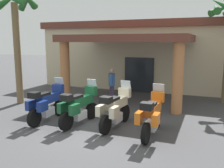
{
  "coord_description": "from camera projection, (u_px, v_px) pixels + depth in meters",
  "views": [
    {
      "loc": [
        3.44,
        -7.63,
        3.08
      ],
      "look_at": [
        -0.18,
        2.65,
        1.2
      ],
      "focal_mm": 39.99,
      "sensor_mm": 36.0,
      "label": 1
    }
  ],
  "objects": [
    {
      "name": "pedestrian",
      "position": [
        112.0,
        83.0,
        12.61
      ],
      "size": [
        0.43,
        0.37,
        1.73
      ],
      "rotation": [
        0.0,
        0.0,
        4.03
      ],
      "color": "#3F334C",
      "rests_on": "ground_plane"
    },
    {
      "name": "palm_tree_roadside",
      "position": [
        16.0,
        19.0,
        11.88
      ],
      "size": [
        2.14,
        2.15,
        5.68
      ],
      "color": "brown",
      "rests_on": "ground_plane"
    },
    {
      "name": "motorcycle_orange",
      "position": [
        152.0,
        115.0,
        8.13
      ],
      "size": [
        0.73,
        2.21,
        1.61
      ],
      "rotation": [
        0.0,
        0.0,
        1.51
      ],
      "color": "black",
      "rests_on": "ground_plane"
    },
    {
      "name": "motorcycle_blue",
      "position": [
        47.0,
        103.0,
        9.64
      ],
      "size": [
        0.72,
        2.21,
        1.61
      ],
      "rotation": [
        0.0,
        0.0,
        1.51
      ],
      "color": "black",
      "rests_on": "ground_plane"
    },
    {
      "name": "ground_plane",
      "position": [
        92.0,
        130.0,
        8.74
      ],
      "size": [
        80.0,
        80.0,
        0.0
      ],
      "primitive_type": "plane",
      "color": "#424244"
    },
    {
      "name": "motorcycle_green",
      "position": [
        79.0,
        106.0,
        9.22
      ],
      "size": [
        0.87,
        2.2,
        1.61
      ],
      "rotation": [
        0.0,
        0.0,
        1.39
      ],
      "color": "black",
      "rests_on": "ground_plane"
    },
    {
      "name": "motel_building",
      "position": [
        149.0,
        54.0,
        17.39
      ],
      "size": [
        14.23,
        10.42,
        4.34
      ],
      "rotation": [
        0.0,
        0.0,
        -0.04
      ],
      "color": "beige",
      "rests_on": "ground_plane"
    },
    {
      "name": "motorcycle_cream",
      "position": [
        115.0,
        109.0,
        8.89
      ],
      "size": [
        0.81,
        2.21,
        1.61
      ],
      "rotation": [
        0.0,
        0.0,
        1.43
      ],
      "color": "black",
      "rests_on": "ground_plane"
    }
  ]
}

